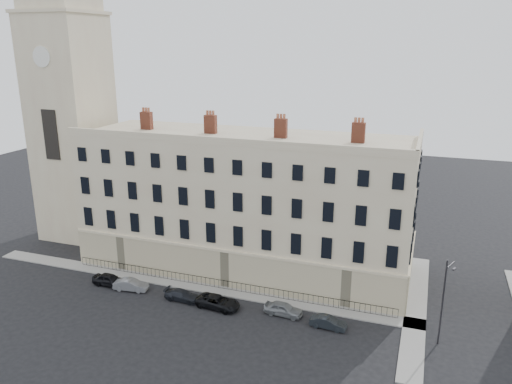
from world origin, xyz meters
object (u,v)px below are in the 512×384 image
(car_b, at_px, (131,285))
(car_f, at_px, (328,322))
(car_e, at_px, (283,309))
(streetlamp, at_px, (443,299))
(car_d, at_px, (218,302))
(car_a, at_px, (110,280))
(car_c, at_px, (182,295))

(car_b, height_order, car_f, car_b)
(car_e, bearing_deg, streetlamp, -87.77)
(car_b, xyz_separation_m, car_d, (9.90, -0.29, 0.02))
(car_b, distance_m, car_f, 20.63)
(car_d, height_order, car_e, car_e)
(car_d, bearing_deg, streetlamp, -82.97)
(car_a, height_order, car_f, car_a)
(car_e, distance_m, car_f, 4.48)
(car_f, bearing_deg, car_d, 93.24)
(car_a, xyz_separation_m, car_e, (18.88, 0.38, -0.02))
(car_a, xyz_separation_m, car_b, (2.67, -0.15, -0.05))
(car_c, bearing_deg, car_a, 89.59)
(car_b, bearing_deg, car_e, -97.17)
(car_a, relative_size, car_f, 1.15)
(car_b, height_order, car_d, car_d)
(car_d, relative_size, car_e, 1.18)
(car_a, bearing_deg, car_c, -90.73)
(streetlamp, bearing_deg, car_a, -158.43)
(car_a, relative_size, car_c, 1.03)
(car_b, bearing_deg, car_c, -100.33)
(car_a, bearing_deg, car_f, -89.90)
(car_a, bearing_deg, car_e, -87.71)
(streetlamp, bearing_deg, car_f, -155.10)
(car_c, bearing_deg, car_f, -89.08)
(car_d, bearing_deg, car_f, -84.64)
(car_d, xyz_separation_m, car_f, (10.72, 0.01, -0.06))
(car_c, distance_m, car_d, 3.93)
(car_c, height_order, car_f, car_f)
(car_a, xyz_separation_m, car_c, (8.65, -0.28, -0.11))
(car_a, distance_m, car_c, 8.65)
(car_d, height_order, car_f, car_d)
(car_c, distance_m, car_e, 10.26)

